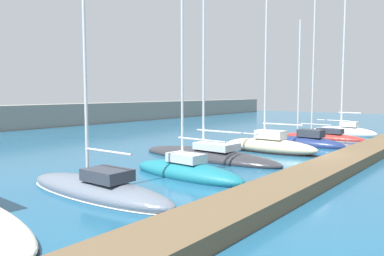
{
  "coord_description": "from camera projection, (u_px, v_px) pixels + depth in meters",
  "views": [
    {
      "loc": [
        -22.36,
        -8.77,
        4.16
      ],
      "look_at": [
        -2.2,
        6.97,
        1.85
      ],
      "focal_mm": 36.62,
      "sensor_mm": 36.0,
      "label": 1
    }
  ],
  "objects": [
    {
      "name": "breakwater_seawall",
      "position": [
        14.0,
        117.0,
        44.16
      ],
      "size": [
        108.0,
        2.87,
        2.75
      ],
      "primitive_type": "cube",
      "color": "gray",
      "rests_on": "ground_plane"
    },
    {
      "name": "sailboat_navy_sixth",
      "position": [
        306.0,
        142.0,
        30.85
      ],
      "size": [
        2.34,
        6.32,
        10.27
      ],
      "rotation": [
        0.0,
        0.0,
        1.5
      ],
      "color": "navy",
      "rests_on": "ground_plane"
    },
    {
      "name": "sailboat_sand_fifth",
      "position": [
        270.0,
        145.0,
        27.51
      ],
      "size": [
        2.04,
        7.03,
        11.74
      ],
      "rotation": [
        0.0,
        0.0,
        1.56
      ],
      "color": "beige",
      "rests_on": "ground_plane"
    },
    {
      "name": "sailboat_slate_second",
      "position": [
        97.0,
        187.0,
        15.86
      ],
      "size": [
        2.1,
        8.38,
        17.23
      ],
      "rotation": [
        0.0,
        0.0,
        1.57
      ],
      "color": "slate",
      "rests_on": "ground_plane"
    },
    {
      "name": "sailboat_white_eighth",
      "position": [
        344.0,
        130.0,
        38.42
      ],
      "size": [
        2.17,
        6.44,
        13.64
      ],
      "rotation": [
        0.0,
        0.0,
        1.51
      ],
      "color": "white",
      "rests_on": "ground_plane"
    },
    {
      "name": "sailboat_charcoal_fourth",
      "position": [
        208.0,
        155.0,
        24.7
      ],
      "size": [
        3.05,
        10.55,
        17.92
      ],
      "rotation": [
        0.0,
        0.0,
        1.53
      ],
      "color": "#2D2D33",
      "rests_on": "ground_plane"
    },
    {
      "name": "dock_pier",
      "position": [
        344.0,
        162.0,
        21.96
      ],
      "size": [
        41.45,
        2.21,
        0.59
      ],
      "primitive_type": "cube",
      "color": "brown",
      "rests_on": "ground_plane"
    },
    {
      "name": "sailboat_teal_third",
      "position": [
        187.0,
        171.0,
        19.41
      ],
      "size": [
        2.41,
        6.98,
        11.32
      ],
      "rotation": [
        0.0,
        0.0,
        1.5
      ],
      "color": "#19707F",
      "rests_on": "ground_plane"
    },
    {
      "name": "ground_plane",
      "position": [
        307.0,
        163.0,
        23.3
      ],
      "size": [
        120.0,
        120.0,
        0.0
      ],
      "primitive_type": "plane",
      "color": "#1E567A"
    },
    {
      "name": "sailboat_red_seventh",
      "position": [
        324.0,
        136.0,
        34.88
      ],
      "size": [
        1.93,
        7.45,
        13.06
      ],
      "rotation": [
        0.0,
        0.0,
        1.57
      ],
      "color": "#B72D28",
      "rests_on": "ground_plane"
    }
  ]
}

